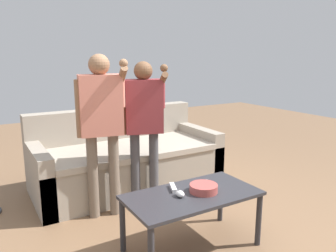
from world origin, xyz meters
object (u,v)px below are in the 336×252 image
Objects in this scene: couch at (126,160)px; game_remote_wand_far at (210,185)px; game_remote_wand_near at (173,188)px; player_center at (144,117)px; player_left at (101,117)px; game_remote_nunchuk at (180,194)px; coffee_table at (192,201)px; snack_bowl at (204,188)px.

couch is 13.58× the size of game_remote_wand_far.
couch reaches higher than game_remote_wand_far.
game_remote_wand_near is 1.06× the size of game_remote_wand_far.
player_center is 9.44× the size of game_remote_wand_far.
player_left is (-0.47, -0.58, 0.64)m from couch.
player_center is (0.16, 0.89, 0.42)m from game_remote_nunchuk.
player_center is 0.87m from game_remote_wand_near.
coffee_table is 0.13m from snack_bowl.
couch is at bearing 50.99° from player_left.
game_remote_wand_near is (0.30, -0.73, -0.47)m from player_left.
snack_bowl is 1.00m from player_center.
snack_bowl is 0.14× the size of player_left.
coffee_table is 11.57× the size of game_remote_nunchuk.
player_center is at bearing 87.14° from coffee_table.
game_remote_wand_near is at bearing -97.27° from couch.
game_remote_wand_near is (-0.17, -1.31, 0.17)m from couch.
couch is 12.86× the size of game_remote_wand_near.
game_remote_nunchuk reaches higher than coffee_table.
player_left reaches higher than game_remote_nunchuk.
game_remote_nunchuk is at bearing -72.38° from player_left.
couch is 1.41m from game_remote_wand_far.
coffee_table is at bearing -93.27° from couch.
coffee_table is 6.76× the size of game_remote_wand_far.
player_left is (-0.43, -0.02, 0.04)m from player_center.
snack_bowl is at bearing -149.00° from game_remote_wand_far.
player_center is 0.96× the size of player_left.
coffee_table is at bearing -166.90° from game_remote_wand_far.
snack_bowl is at bearing -89.62° from couch.
player_center is at bearing 80.08° from game_remote_nunchuk.
player_center is at bearing 80.25° from game_remote_wand_near.
coffee_table is at bearing -58.77° from game_remote_wand_near.
game_remote_wand_far is (0.59, -0.82, -0.47)m from player_left.
couch is 2.01× the size of coffee_table.
couch reaches higher than game_remote_nunchuk.
game_remote_nunchuk is at bearing -97.62° from couch.
coffee_table is 6.40× the size of game_remote_wand_near.
game_remote_nunchuk is 0.58× the size of game_remote_wand_far.
coffee_table is at bearing -92.86° from player_center.
couch is 23.23× the size of game_remote_nunchuk.
game_remote_nunchuk is at bearing 175.28° from snack_bowl.
game_remote_wand_near is at bearing -99.75° from player_center.
player_center is (-0.05, 0.91, 0.41)m from snack_bowl.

